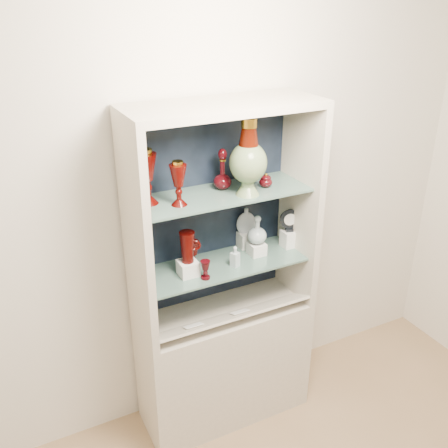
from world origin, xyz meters
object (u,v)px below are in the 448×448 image
ruby_goblet_small (205,270)px  clear_round_decanter (257,230)px  ruby_decanter_b (252,166)px  lidded_bowl (266,180)px  ruby_goblet_tall (194,254)px  enamel_urn (248,157)px  flat_flask (246,220)px  pedestal_lamp_right (178,183)px  ruby_decanter_a (222,167)px  cameo_medallion (290,220)px  cobalt_goblet (147,265)px  ruby_pitcher (187,247)px  clear_square_bottle (235,256)px  pedestal_lamp_left (147,177)px

ruby_goblet_small → clear_round_decanter: bearing=16.6°
ruby_decanter_b → lidded_bowl: ruby_decanter_b is taller
ruby_decanter_b → ruby_goblet_tall: (-0.36, -0.01, -0.44)m
enamel_urn → flat_flask: enamel_urn is taller
pedestal_lamp_right → flat_flask: size_ratio=1.42×
ruby_goblet_tall → clear_round_decanter: 0.38m
ruby_decanter_a → cameo_medallion: bearing=-5.6°
cobalt_goblet → clear_round_decanter: size_ratio=1.12×
clear_round_decanter → ruby_goblet_small: bearing=-163.4°
clear_round_decanter → pedestal_lamp_right: bearing=-173.3°
ruby_goblet_small → ruby_goblet_tall: bearing=90.1°
cobalt_goblet → enamel_urn: bearing=-9.7°
ruby_decanter_a → lidded_bowl: size_ratio=3.10×
ruby_goblet_tall → clear_round_decanter: (0.37, -0.04, 0.08)m
flat_flask → cameo_medallion: flat_flask is taller
pedestal_lamp_right → cobalt_goblet: bearing=159.1°
pedestal_lamp_right → ruby_goblet_small: bearing=-26.8°
flat_flask → ruby_decanter_b: bearing=-81.4°
ruby_goblet_tall → ruby_pitcher: bearing=-131.2°
clear_square_bottle → cameo_medallion: size_ratio=0.86×
cameo_medallion → ruby_pitcher: bearing=-159.7°
ruby_decanter_b → lidded_bowl: size_ratio=2.40×
clear_round_decanter → flat_flask: bearing=93.9°
clear_square_bottle → ruby_goblet_tall: bearing=151.9°
pedestal_lamp_left → ruby_goblet_small: size_ratio=2.65×
enamel_urn → clear_round_decanter: (0.12, 0.08, -0.47)m
pedestal_lamp_left → pedestal_lamp_right: (0.13, -0.08, -0.03)m
pedestal_lamp_right → cameo_medallion: bearing=4.6°
pedestal_lamp_left → ruby_goblet_tall: size_ratio=1.84×
enamel_urn → lidded_bowl: (0.14, 0.05, -0.16)m
enamel_urn → cobalt_goblet: enamel_urn is taller
enamel_urn → lidded_bowl: bearing=19.8°
enamel_urn → ruby_pitcher: 0.56m
pedestal_lamp_right → ruby_pitcher: (0.04, 0.02, -0.37)m
ruby_decanter_a → cobalt_goblet: size_ratio=1.36×
ruby_decanter_b → flat_flask: ruby_decanter_b is taller
clear_round_decanter → cameo_medallion: 0.22m
pedestal_lamp_right → flat_flask: (0.47, 0.17, -0.36)m
cameo_medallion → enamel_urn: bearing=-148.5°
cobalt_goblet → cameo_medallion: (0.87, -0.01, 0.08)m
clear_round_decanter → cameo_medallion: (0.22, 0.00, 0.02)m
pedestal_lamp_left → enamel_urn: size_ratio=0.70×
ruby_goblet_tall → clear_square_bottle: 0.23m
pedestal_lamp_left → clear_square_bottle: bearing=-12.3°
ruby_decanter_a → clear_square_bottle: bearing=-78.2°
enamel_urn → pedestal_lamp_right: bearing=175.7°
cobalt_goblet → pedestal_lamp_left: bearing=29.2°
clear_square_bottle → flat_flask: flat_flask is taller
ruby_decanter_a → cameo_medallion: size_ratio=1.75×
flat_flask → enamel_urn: bearing=-102.5°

